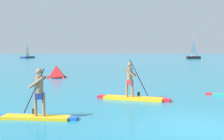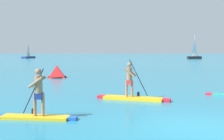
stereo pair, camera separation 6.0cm
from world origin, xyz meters
name	(u,v)px [view 2 (the right image)]	position (x,y,z in m)	size (l,w,h in m)	color
ground	(199,127)	(0.00, 0.00, 0.00)	(440.00, 440.00, 0.00)	teal
paddleboarder_near_left	(36,107)	(-5.26, 1.14, 0.42)	(2.95, 0.94, 1.78)	yellow
paddleboarder_mid_center	(132,93)	(-1.63, 4.80, 0.32)	(3.47, 1.54, 1.91)	yellow
race_marker_buoy	(57,72)	(-7.25, 15.79, 0.47)	(1.96, 1.96, 1.07)	red
sailboat_left_horizon	(28,56)	(-27.37, 77.34, 0.63)	(2.95, 5.89, 5.90)	navy
sailboat_right_horizon	(194,55)	(21.43, 69.47, 1.02)	(4.21, 1.90, 7.06)	black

